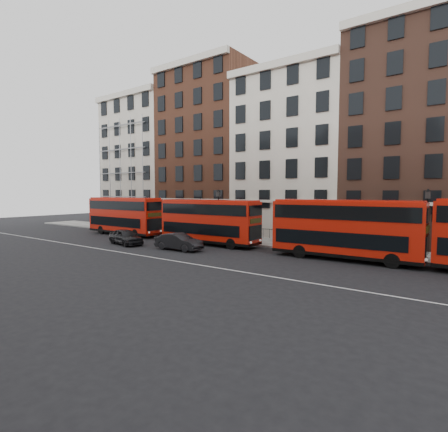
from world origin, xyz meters
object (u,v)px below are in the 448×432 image
Objects in this scene: bus_c at (344,228)px; car_rear at (126,237)px; bus_a at (124,215)px; car_front at (179,242)px; bus_b at (209,221)px.

bus_c is 20.56m from car_rear.
bus_a is 8.24m from car_rear.
car_front is at bearing -72.45° from car_rear.
bus_a is at bearing 64.43° from car_rear.
car_rear is at bearing 93.51° from car_front.
car_front is (12.97, -4.17, -1.67)m from bus_a.
bus_a is 2.38× the size of car_rear.
bus_c is (13.26, -0.00, 0.10)m from bus_b.
bus_b is 2.33× the size of car_rear.
bus_a is at bearing 69.61° from car_front.
bus_c is 14.12m from car_front.
car_rear is at bearing -167.90° from bus_c.
car_rear is 6.56m from car_front.
car_rear is at bearing -145.06° from bus_b.
bus_c is 2.43× the size of car_rear.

